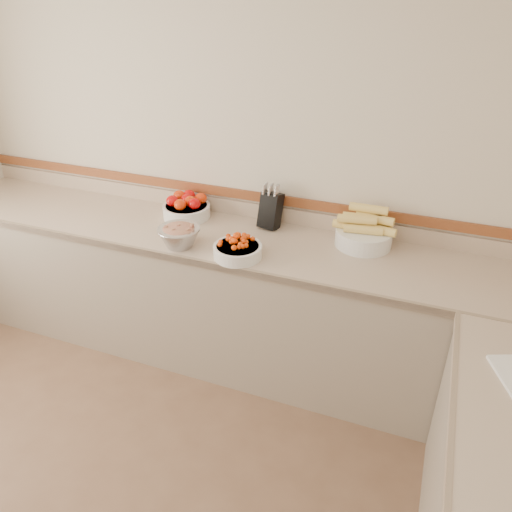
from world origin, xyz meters
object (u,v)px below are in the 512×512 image
(tomato_bowl, at_px, (187,207))
(corn_bowl, at_px, (364,232))
(rhubarb_bowl, at_px, (179,235))
(knife_block, at_px, (271,209))
(cherry_tomato_bowl, at_px, (238,249))

(tomato_bowl, height_order, corn_bowl, corn_bowl)
(tomato_bowl, height_order, rhubarb_bowl, tomato_bowl)
(knife_block, distance_m, tomato_bowl, 0.56)
(tomato_bowl, bearing_deg, cherry_tomato_bowl, -35.86)
(cherry_tomato_bowl, relative_size, corn_bowl, 0.75)
(knife_block, distance_m, rhubarb_bowl, 0.59)
(corn_bowl, bearing_deg, tomato_bowl, -179.00)
(knife_block, height_order, cherry_tomato_bowl, knife_block)
(cherry_tomato_bowl, bearing_deg, knife_block, 84.54)
(cherry_tomato_bowl, height_order, rhubarb_bowl, cherry_tomato_bowl)
(knife_block, bearing_deg, cherry_tomato_bowl, -95.46)
(tomato_bowl, relative_size, corn_bowl, 0.85)
(tomato_bowl, bearing_deg, knife_block, 5.59)
(knife_block, xyz_separation_m, rhubarb_bowl, (-0.40, -0.43, -0.04))
(corn_bowl, bearing_deg, knife_block, 176.62)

